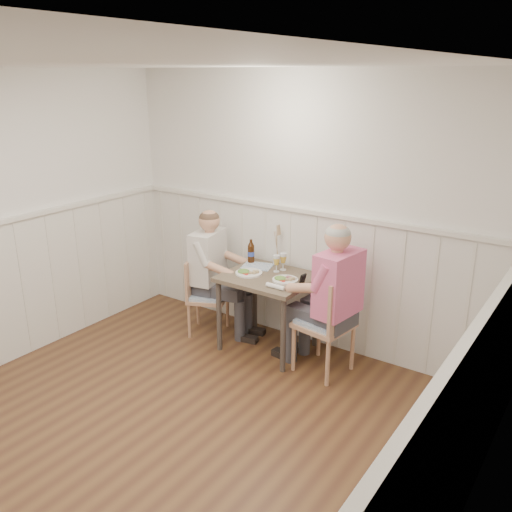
# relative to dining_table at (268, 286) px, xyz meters

# --- Properties ---
(ground_plane) EXTENTS (4.50, 4.50, 0.00)m
(ground_plane) POSITION_rel_dining_table_xyz_m (0.14, -1.84, -0.64)
(ground_plane) COLOR #4B2D1C
(room_shell) EXTENTS (4.04, 4.54, 2.60)m
(room_shell) POSITION_rel_dining_table_xyz_m (0.14, -1.84, 0.88)
(room_shell) COLOR white
(room_shell) RESTS_ON ground
(wainscot) EXTENTS (4.00, 4.49, 1.34)m
(wainscot) POSITION_rel_dining_table_xyz_m (0.14, -1.15, 0.05)
(wainscot) COLOR white
(wainscot) RESTS_ON ground
(dining_table) EXTENTS (0.82, 0.70, 0.75)m
(dining_table) POSITION_rel_dining_table_xyz_m (0.00, 0.00, 0.00)
(dining_table) COLOR #4C3E2F
(dining_table) RESTS_ON ground
(chair_right) EXTENTS (0.50, 0.50, 0.93)m
(chair_right) POSITION_rel_dining_table_xyz_m (0.70, -0.08, -0.14)
(chair_right) COLOR #A5795E
(chair_right) RESTS_ON ground
(chair_left) EXTENTS (0.50, 0.50, 0.80)m
(chair_left) POSITION_rel_dining_table_xyz_m (-0.73, -0.09, -0.21)
(chair_left) COLOR #A5795E
(chair_left) RESTS_ON ground
(man_in_pink) EXTENTS (0.69, 0.48, 1.40)m
(man_in_pink) POSITION_rel_dining_table_xyz_m (0.71, -0.05, -0.05)
(man_in_pink) COLOR #3F3F47
(man_in_pink) RESTS_ON ground
(diner_cream) EXTENTS (0.66, 0.47, 1.31)m
(diner_cream) POSITION_rel_dining_table_xyz_m (-0.68, -0.00, -0.09)
(diner_cream) COLOR #3F3F47
(diner_cream) RESTS_ON ground
(plate_man) EXTENTS (0.24, 0.24, 0.06)m
(plate_man) POSITION_rel_dining_table_xyz_m (0.19, -0.02, 0.13)
(plate_man) COLOR white
(plate_man) RESTS_ON dining_table
(plate_diner) EXTENTS (0.26, 0.26, 0.06)m
(plate_diner) POSITION_rel_dining_table_xyz_m (-0.19, -0.07, 0.13)
(plate_diner) COLOR white
(plate_diner) RESTS_ON dining_table
(beer_glass_a) EXTENTS (0.07, 0.07, 0.17)m
(beer_glass_a) POSITION_rel_dining_table_xyz_m (0.03, 0.21, 0.22)
(beer_glass_a) COLOR silver
(beer_glass_a) RESTS_ON dining_table
(beer_glass_b) EXTENTS (0.07, 0.07, 0.17)m
(beer_glass_b) POSITION_rel_dining_table_xyz_m (0.01, 0.13, 0.22)
(beer_glass_b) COLOR silver
(beer_glass_b) RESTS_ON dining_table
(beer_bottle) EXTENTS (0.07, 0.07, 0.24)m
(beer_bottle) POSITION_rel_dining_table_xyz_m (-0.35, 0.22, 0.22)
(beer_bottle) COLOR #331909
(beer_bottle) RESTS_ON dining_table
(rolled_napkin) EXTENTS (0.19, 0.05, 0.04)m
(rolled_napkin) POSITION_rel_dining_table_xyz_m (0.23, -0.23, 0.13)
(rolled_napkin) COLOR white
(rolled_napkin) RESTS_ON dining_table
(grass_vase) EXTENTS (0.05, 0.05, 0.43)m
(grass_vase) POSITION_rel_dining_table_xyz_m (-0.12, 0.31, 0.30)
(grass_vase) COLOR silver
(grass_vase) RESTS_ON dining_table
(gingham_mat) EXTENTS (0.34, 0.30, 0.01)m
(gingham_mat) POSITION_rel_dining_table_xyz_m (-0.23, 0.16, 0.11)
(gingham_mat) COLOR #4B709F
(gingham_mat) RESTS_ON dining_table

